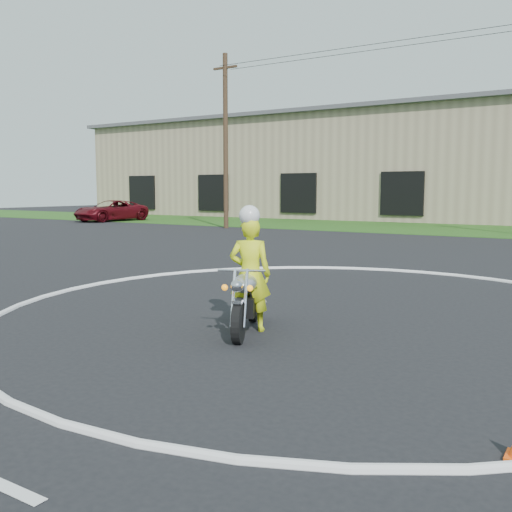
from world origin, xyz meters
The scene contains 6 objects.
ground centered at (0.00, 0.00, 0.00)m, with size 120.00×120.00×0.00m, color black.
course_markings centered at (2.17, 4.35, 0.01)m, with size 19.05×19.05×0.12m.
primary_motorcycle centered at (-0.49, 1.01, 0.53)m, with size 1.01×1.96×1.10m.
rider_primary_grp centered at (-0.50, 1.15, 0.98)m, with size 0.79×0.67×2.03m.
pickup_grp centered at (-26.42, 22.77, 0.75)m, with size 3.17×5.67×1.50m.
warehouse centered at (-18.00, 39.99, 4.16)m, with size 41.00×17.00×8.30m.
Camera 1 is at (4.42, -6.48, 2.28)m, focal length 40.00 mm.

